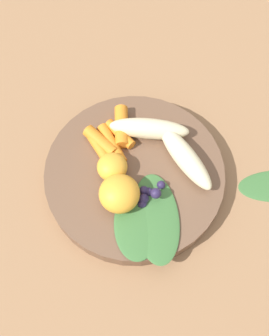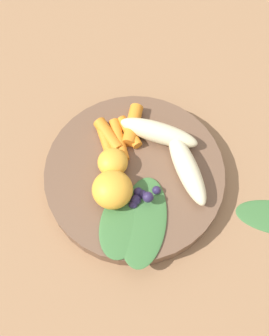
% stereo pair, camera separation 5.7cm
% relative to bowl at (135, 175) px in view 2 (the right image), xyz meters
% --- Properties ---
extents(ground_plane, '(2.40, 2.40, 0.00)m').
position_rel_bowl_xyz_m(ground_plane, '(0.00, 0.00, -0.01)').
color(ground_plane, '#99704C').
extents(bowl, '(0.25, 0.25, 0.03)m').
position_rel_bowl_xyz_m(bowl, '(0.00, 0.00, 0.00)').
color(bowl, brown).
rests_on(bowl, ground_plane).
extents(banana_peeled_left, '(0.11, 0.09, 0.03)m').
position_rel_bowl_xyz_m(banana_peeled_left, '(-0.02, 0.06, 0.03)').
color(banana_peeled_left, beige).
rests_on(banana_peeled_left, bowl).
extents(banana_peeled_right, '(0.12, 0.06, 0.03)m').
position_rel_bowl_xyz_m(banana_peeled_right, '(0.04, 0.06, 0.03)').
color(banana_peeled_right, beige).
rests_on(banana_peeled_right, bowl).
extents(orange_segment_near, '(0.05, 0.05, 0.04)m').
position_rel_bowl_xyz_m(orange_segment_near, '(0.01, -0.04, 0.03)').
color(orange_segment_near, '#F4A833').
rests_on(orange_segment_near, bowl).
extents(orange_segment_far, '(0.04, 0.04, 0.03)m').
position_rel_bowl_xyz_m(orange_segment_far, '(-0.02, -0.02, 0.03)').
color(orange_segment_far, '#F4A833').
rests_on(orange_segment_far, bowl).
extents(carrot_front, '(0.06, 0.06, 0.02)m').
position_rel_bowl_xyz_m(carrot_front, '(-0.06, 0.04, 0.02)').
color(carrot_front, orange).
rests_on(carrot_front, bowl).
extents(carrot_mid_left, '(0.05, 0.02, 0.01)m').
position_rel_bowl_xyz_m(carrot_mid_left, '(-0.05, 0.03, 0.02)').
color(carrot_mid_left, orange).
rests_on(carrot_mid_left, bowl).
extents(carrot_mid_right, '(0.07, 0.04, 0.02)m').
position_rel_bowl_xyz_m(carrot_mid_right, '(-0.05, 0.01, 0.02)').
color(carrot_mid_right, orange).
rests_on(carrot_mid_right, bowl).
extents(carrot_rear, '(0.05, 0.02, 0.02)m').
position_rel_bowl_xyz_m(carrot_rear, '(-0.06, 0.00, 0.02)').
color(carrot_rear, orange).
rests_on(carrot_rear, bowl).
extents(carrot_small, '(0.05, 0.03, 0.02)m').
position_rel_bowl_xyz_m(carrot_small, '(-0.06, -0.01, 0.02)').
color(carrot_small, orange).
rests_on(carrot_small, bowl).
extents(blueberry_pile, '(0.03, 0.05, 0.03)m').
position_rel_bowl_xyz_m(blueberry_pile, '(0.04, -0.02, 0.02)').
color(blueberry_pile, '#2D234C').
rests_on(blueberry_pile, bowl).
extents(kale_leaf_left, '(0.11, 0.12, 0.00)m').
position_rel_bowl_xyz_m(kale_leaf_left, '(0.05, -0.06, 0.02)').
color(kale_leaf_left, '#3D7038').
rests_on(kale_leaf_left, bowl).
extents(kale_leaf_right, '(0.13, 0.13, 0.00)m').
position_rel_bowl_xyz_m(kale_leaf_right, '(0.07, -0.03, 0.02)').
color(kale_leaf_right, '#3D7038').
rests_on(kale_leaf_right, bowl).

